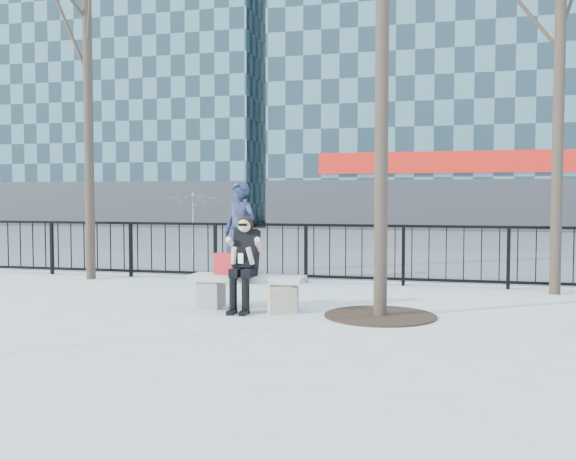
# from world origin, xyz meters

# --- Properties ---
(ground) EXTENTS (120.00, 120.00, 0.00)m
(ground) POSITION_xyz_m (0.00, 0.00, 0.00)
(ground) COLOR #A1A09B
(ground) RESTS_ON ground
(street_surface) EXTENTS (60.00, 23.00, 0.01)m
(street_surface) POSITION_xyz_m (0.00, 15.00, 0.00)
(street_surface) COLOR #474747
(street_surface) RESTS_ON ground
(railing) EXTENTS (14.00, 0.06, 1.10)m
(railing) POSITION_xyz_m (0.00, 3.00, 0.55)
(railing) COLOR black
(railing) RESTS_ON ground
(building_left) EXTENTS (16.20, 10.20, 22.60)m
(building_left) POSITION_xyz_m (-15.00, 27.00, 11.30)
(building_left) COLOR slate
(building_left) RESTS_ON ground
(tree_left) EXTENTS (2.80, 2.80, 6.50)m
(tree_left) POSITION_xyz_m (-4.00, 2.50, 4.86)
(tree_left) COLOR black
(tree_left) RESTS_ON ground
(tree_grate) EXTENTS (1.50, 1.50, 0.02)m
(tree_grate) POSITION_xyz_m (1.90, -0.10, 0.01)
(tree_grate) COLOR black
(tree_grate) RESTS_ON ground
(bench_main) EXTENTS (1.65, 0.46, 0.49)m
(bench_main) POSITION_xyz_m (0.00, 0.00, 0.30)
(bench_main) COLOR slate
(bench_main) RESTS_ON ground
(seated_woman) EXTENTS (0.50, 0.64, 1.34)m
(seated_woman) POSITION_xyz_m (0.00, -0.16, 0.67)
(seated_woman) COLOR black
(seated_woman) RESTS_ON ground
(handbag) EXTENTS (0.40, 0.25, 0.31)m
(handbag) POSITION_xyz_m (-0.30, 0.02, 0.64)
(handbag) COLOR #B2151F
(handbag) RESTS_ON bench_main
(shopping_bag) EXTENTS (0.40, 0.32, 0.36)m
(shopping_bag) POSITION_xyz_m (0.57, -0.23, 0.18)
(shopping_bag) COLOR beige
(shopping_bag) RESTS_ON ground
(standing_man) EXTENTS (0.81, 0.67, 1.89)m
(standing_man) POSITION_xyz_m (-0.99, 2.68, 0.94)
(standing_man) COLOR black
(standing_man) RESTS_ON ground
(vendor_umbrella) EXTENTS (2.24, 2.27, 1.76)m
(vendor_umbrella) POSITION_xyz_m (-3.56, 6.63, 0.88)
(vendor_umbrella) COLOR gold
(vendor_umbrella) RESTS_ON ground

